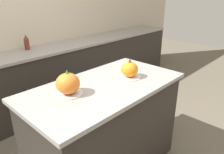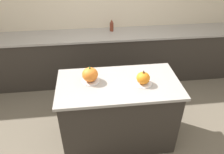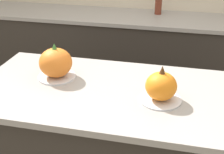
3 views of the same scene
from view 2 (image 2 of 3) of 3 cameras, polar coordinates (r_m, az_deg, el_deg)
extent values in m
plane|color=#665B4C|center=(3.23, 1.44, -15.25)|extent=(12.00, 12.00, 0.00)
cube|color=beige|center=(4.11, -1.99, 17.00)|extent=(8.00, 0.06, 2.50)
cube|color=#2D2823|center=(2.91, 1.56, -9.40)|extent=(1.41, 0.71, 0.90)
cube|color=gray|center=(2.61, 1.72, -1.85)|extent=(1.47, 0.77, 0.03)
cube|color=#2D2823|center=(4.12, -1.37, 4.97)|extent=(6.00, 0.56, 0.90)
cube|color=gray|center=(3.92, -1.46, 10.98)|extent=(6.00, 0.60, 0.03)
cylinder|color=silver|center=(2.64, -5.65, -0.96)|extent=(0.22, 0.22, 0.01)
ellipsoid|color=orange|center=(2.59, -5.75, 0.64)|extent=(0.19, 0.19, 0.17)
cone|color=#38702D|center=(2.54, -5.88, 2.50)|extent=(0.03, 0.03, 0.04)
cylinder|color=silver|center=(2.61, 8.00, -1.64)|extent=(0.22, 0.22, 0.01)
ellipsoid|color=orange|center=(2.56, 8.13, -0.27)|extent=(0.16, 0.16, 0.14)
cone|color=#4C2D14|center=(2.51, 8.29, 1.41)|extent=(0.03, 0.03, 0.04)
cylinder|color=maroon|center=(4.01, -0.10, 12.95)|extent=(0.07, 0.07, 0.15)
cone|color=maroon|center=(3.97, -0.10, 14.39)|extent=(0.06, 0.06, 0.06)
camera|label=1|loc=(1.43, -44.77, -7.69)|focal=35.00mm
camera|label=3|loc=(1.17, 30.97, -8.35)|focal=50.00mm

